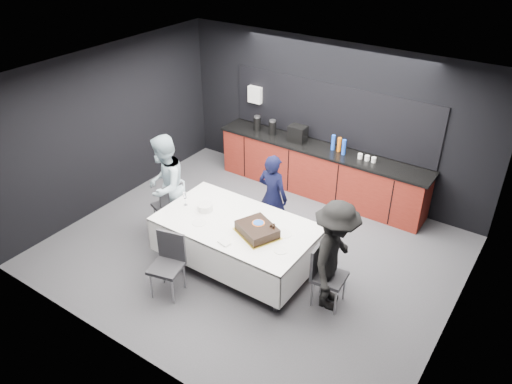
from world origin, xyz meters
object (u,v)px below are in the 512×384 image
(party_table, at_px, (237,230))
(person_right, at_px, (335,256))
(chair_near, at_px, (169,259))
(person_center, at_px, (273,196))
(plate_stack, at_px, (205,207))
(chair_left, at_px, (170,204))
(chair_right, at_px, (324,271))
(champagne_flute, at_px, (185,196))
(person_left, at_px, (165,186))
(cake_assembly, at_px, (257,230))

(party_table, xyz_separation_m, person_right, (1.55, 0.05, 0.17))
(chair_near, bearing_deg, person_right, 27.05)
(party_table, distance_m, chair_near, 1.08)
(chair_near, bearing_deg, person_center, 76.71)
(plate_stack, xyz_separation_m, person_center, (0.59, 0.97, -0.10))
(plate_stack, bearing_deg, person_right, 1.33)
(chair_left, bearing_deg, person_right, -1.11)
(plate_stack, xyz_separation_m, chair_right, (2.02, 0.02, -0.30))
(chair_near, bearing_deg, party_table, 64.52)
(champagne_flute, distance_m, chair_left, 0.68)
(party_table, relative_size, champagne_flute, 10.36)
(chair_near, xyz_separation_m, person_right, (2.01, 1.03, 0.28))
(champagne_flute, relative_size, chair_near, 0.24)
(party_table, relative_size, chair_left, 2.51)
(champagne_flute, relative_size, chair_left, 0.24)
(plate_stack, bearing_deg, party_table, -0.47)
(chair_right, relative_size, person_center, 0.63)
(chair_near, bearing_deg, plate_stack, 97.39)
(party_table, relative_size, person_center, 1.59)
(champagne_flute, distance_m, chair_near, 1.11)
(person_left, relative_size, person_right, 1.05)
(person_right, bearing_deg, cake_assembly, 85.04)
(chair_left, distance_m, person_center, 1.69)
(party_table, distance_m, champagne_flute, 0.98)
(plate_stack, distance_m, chair_near, 1.03)
(chair_right, bearing_deg, chair_near, -152.14)
(plate_stack, bearing_deg, cake_assembly, -4.00)
(cake_assembly, bearing_deg, chair_near, -133.74)
(party_table, xyz_separation_m, cake_assembly, (0.40, -0.06, 0.21))
(cake_assembly, relative_size, chair_right, 0.79)
(cake_assembly, relative_size, champagne_flute, 3.25)
(person_left, bearing_deg, person_center, 96.68)
(plate_stack, height_order, chair_right, chair_right)
(plate_stack, xyz_separation_m, chair_left, (-0.86, 0.11, -0.30))
(cake_assembly, relative_size, plate_stack, 3.16)
(champagne_flute, xyz_separation_m, chair_left, (-0.51, 0.17, -0.40))
(person_center, bearing_deg, person_right, 151.46)
(chair_right, xyz_separation_m, person_center, (-1.43, 0.95, 0.20))
(chair_right, bearing_deg, plate_stack, -179.29)
(person_left, bearing_deg, champagne_flute, 50.44)
(champagne_flute, xyz_separation_m, person_right, (2.48, 0.11, -0.13))
(plate_stack, height_order, chair_near, chair_near)
(party_table, bearing_deg, chair_near, -115.48)
(person_center, bearing_deg, party_table, 92.41)
(champagne_flute, height_order, chair_right, champagne_flute)
(party_table, bearing_deg, chair_left, 175.54)
(champagne_flute, relative_size, person_left, 0.13)
(party_table, relative_size, cake_assembly, 3.19)
(plate_stack, relative_size, chair_right, 0.25)
(chair_right, relative_size, person_left, 0.54)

